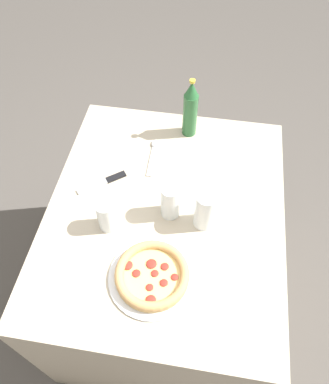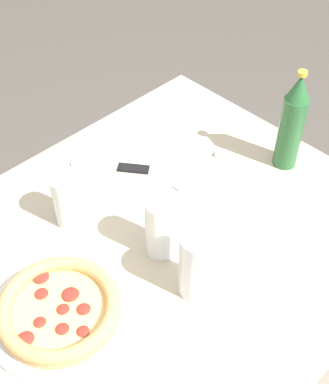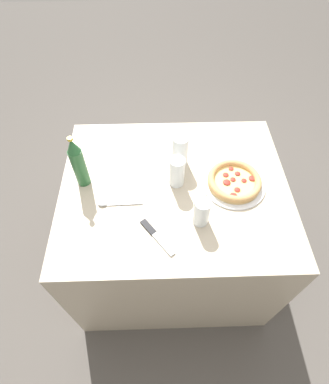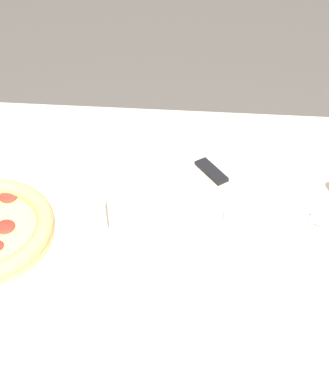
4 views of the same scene
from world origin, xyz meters
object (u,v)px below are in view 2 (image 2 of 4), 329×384
object	(u,v)px
glass_mango_juice	(161,229)
spoon	(210,163)
beer_bottle	(292,123)
glass_iced_tea	(68,201)
glass_cola	(197,266)
pizza_salami	(58,309)
knife	(114,167)

from	to	relation	value
glass_mango_juice	spoon	distance (m)	0.30
glass_mango_juice	beer_bottle	size ratio (longest dim) A/B	0.55
glass_mango_juice	glass_iced_tea	bearing A→B (deg)	-67.14
glass_cola	spoon	world-z (taller)	glass_cola
glass_iced_tea	glass_cola	distance (m)	0.32
pizza_salami	glass_iced_tea	xyz separation A→B (m)	(-0.16, -0.18, 0.04)
pizza_salami	beer_bottle	distance (m)	0.66
glass_iced_tea	glass_mango_juice	distance (m)	0.22
glass_iced_tea	knife	xyz separation A→B (m)	(-0.18, -0.06, -0.06)
pizza_salami	knife	distance (m)	0.42
glass_iced_tea	spoon	world-z (taller)	glass_iced_tea
glass_cola	beer_bottle	distance (m)	0.44
glass_iced_tea	glass_cola	xyz separation A→B (m)	(-0.06, 0.32, 0.01)
glass_cola	spoon	xyz separation A→B (m)	(-0.29, -0.22, -0.07)
glass_cola	knife	bearing A→B (deg)	-106.76
spoon	glass_mango_juice	bearing A→B (deg)	21.54
glass_iced_tea	spoon	size ratio (longest dim) A/B	0.67
spoon	pizza_salami	bearing A→B (deg)	9.37
glass_cola	knife	world-z (taller)	glass_cola
glass_mango_juice	glass_cola	xyz separation A→B (m)	(0.02, 0.12, 0.01)
glass_cola	glass_iced_tea	bearing A→B (deg)	-78.64
beer_bottle	pizza_salami	bearing A→B (deg)	-3.26
knife	beer_bottle	bearing A→B (deg)	138.10
pizza_salami	beer_bottle	xyz separation A→B (m)	(-0.65, 0.04, 0.10)
glass_cola	knife	distance (m)	0.40
pizza_salami	glass_cola	size ratio (longest dim) A/B	1.79
glass_cola	knife	size ratio (longest dim) A/B	0.92
pizza_salami	spoon	world-z (taller)	pizza_salami
glass_mango_juice	spoon	bearing A→B (deg)	-158.46
beer_bottle	knife	bearing A→B (deg)	-41.90
pizza_salami	spoon	bearing A→B (deg)	-170.63
glass_iced_tea	glass_mango_juice	world-z (taller)	glass_mango_juice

